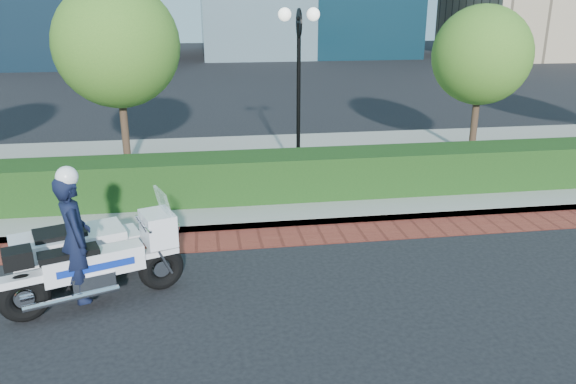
{
  "coord_description": "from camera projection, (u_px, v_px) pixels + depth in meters",
  "views": [
    {
      "loc": [
        -1.44,
        -8.78,
        4.46
      ],
      "look_at": [
        0.13,
        1.35,
        1.0
      ],
      "focal_mm": 35.0,
      "sensor_mm": 36.0,
      "label": 1
    }
  ],
  "objects": [
    {
      "name": "tree_c",
      "position": [
        482.0,
        55.0,
        15.92
      ],
      "size": [
        2.8,
        2.8,
        4.3
      ],
      "color": "#332319",
      "rests_on": "sidewalk"
    },
    {
      "name": "police_motorcycle",
      "position": [
        81.0,
        250.0,
        8.8
      ],
      "size": [
        2.86,
        2.09,
        2.26
      ],
      "rotation": [
        0.0,
        0.0,
        0.35
      ],
      "color": "black",
      "rests_on": "ground"
    },
    {
      "name": "hedge_main",
      "position": [
        268.0,
        176.0,
        13.02
      ],
      "size": [
        18.0,
        1.2,
        1.0
      ],
      "primitive_type": "cube",
      "color": "black",
      "rests_on": "sidewalk"
    },
    {
      "name": "brick_strip",
      "position": [
        280.0,
        237.0,
        11.26
      ],
      "size": [
        60.0,
        1.0,
        0.01
      ],
      "primitive_type": "cube",
      "color": "maroon",
      "rests_on": "ground"
    },
    {
      "name": "tree_b",
      "position": [
        117.0,
        45.0,
        14.34
      ],
      "size": [
        3.2,
        3.2,
        4.89
      ],
      "color": "#332319",
      "rests_on": "sidewalk"
    },
    {
      "name": "ground",
      "position": [
        292.0,
        270.0,
        9.86
      ],
      "size": [
        120.0,
        120.0,
        0.0
      ],
      "primitive_type": "plane",
      "color": "black",
      "rests_on": "ground"
    },
    {
      "name": "sidewalk",
      "position": [
        257.0,
        171.0,
        15.46
      ],
      "size": [
        60.0,
        8.0,
        0.15
      ],
      "primitive_type": "cube",
      "color": "gray",
      "rests_on": "ground"
    },
    {
      "name": "lamppost",
      "position": [
        299.0,
        67.0,
        13.93
      ],
      "size": [
        1.02,
        0.7,
        4.21
      ],
      "color": "black",
      "rests_on": "sidewalk"
    }
  ]
}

